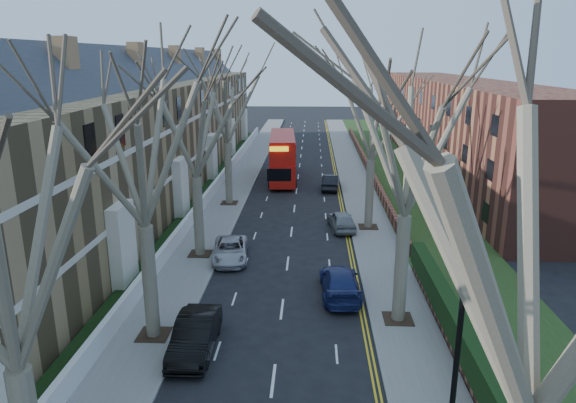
# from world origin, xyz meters

# --- Properties ---
(pavement_left) EXTENTS (3.00, 102.00, 0.12)m
(pavement_left) POSITION_xyz_m (-6.00, 39.00, 0.06)
(pavement_left) COLOR slate
(pavement_left) RESTS_ON ground
(pavement_right) EXTENTS (3.00, 102.00, 0.12)m
(pavement_right) POSITION_xyz_m (6.00, 39.00, 0.06)
(pavement_right) COLOR slate
(pavement_right) RESTS_ON ground
(terrace_left) EXTENTS (9.70, 78.00, 13.60)m
(terrace_left) POSITION_xyz_m (-13.65, 31.00, 5.53)
(terrace_left) COLOR olive
(terrace_left) RESTS_ON ground
(flats_right) EXTENTS (13.97, 54.00, 10.00)m
(flats_right) POSITION_xyz_m (17.46, 43.00, 4.98)
(flats_right) COLOR brown
(flats_right) RESTS_ON ground
(wall_hedge_right) EXTENTS (0.70, 24.00, 1.80)m
(wall_hedge_right) POSITION_xyz_m (7.70, 2.00, 1.12)
(wall_hedge_right) COLOR brown
(wall_hedge_right) RESTS_ON ground
(front_wall_left) EXTENTS (0.30, 78.00, 1.00)m
(front_wall_left) POSITION_xyz_m (-7.65, 31.00, 0.62)
(front_wall_left) COLOR white
(front_wall_left) RESTS_ON ground
(grass_verge_right) EXTENTS (6.00, 102.00, 0.06)m
(grass_verge_right) POSITION_xyz_m (10.50, 39.00, 0.15)
(grass_verge_right) COLOR #1E3814
(grass_verge_right) RESTS_ON ground
(lamp_post) EXTENTS (0.18, 0.50, 8.11)m
(lamp_post) POSITION_xyz_m (5.00, -3.50, 4.57)
(lamp_post) COLOR black
(lamp_post) RESTS_ON ground
(tree_left_mid) EXTENTS (10.50, 10.50, 14.71)m
(tree_left_mid) POSITION_xyz_m (-5.70, 6.00, 9.56)
(tree_left_mid) COLOR #6C614D
(tree_left_mid) RESTS_ON ground
(tree_left_far) EXTENTS (10.15, 10.15, 14.22)m
(tree_left_far) POSITION_xyz_m (-5.70, 16.00, 9.24)
(tree_left_far) COLOR #6C614D
(tree_left_far) RESTS_ON ground
(tree_left_dist) EXTENTS (10.50, 10.50, 14.71)m
(tree_left_dist) POSITION_xyz_m (-5.70, 28.00, 9.56)
(tree_left_dist) COLOR #6C614D
(tree_left_dist) RESTS_ON ground
(tree_right_near) EXTENTS (10.85, 10.85, 15.20)m
(tree_right_near) POSITION_xyz_m (5.70, -6.00, 9.86)
(tree_right_near) COLOR #6C614D
(tree_right_near) RESTS_ON ground
(tree_right_mid) EXTENTS (10.50, 10.50, 14.71)m
(tree_right_mid) POSITION_xyz_m (5.70, 8.00, 9.56)
(tree_right_mid) COLOR #6C614D
(tree_right_mid) RESTS_ON ground
(tree_right_far) EXTENTS (10.15, 10.15, 14.22)m
(tree_right_far) POSITION_xyz_m (5.70, 22.00, 9.24)
(tree_right_far) COLOR #6C614D
(tree_right_far) RESTS_ON ground
(double_decker_bus) EXTENTS (3.26, 11.13, 4.60)m
(double_decker_bus) POSITION_xyz_m (-1.61, 37.52, 2.26)
(double_decker_bus) COLOR #B8140D
(double_decker_bus) RESTS_ON ground
(car_left_mid) EXTENTS (1.67, 4.69, 1.54)m
(car_left_mid) POSITION_xyz_m (-3.54, 4.98, 0.77)
(car_left_mid) COLOR black
(car_left_mid) RESTS_ON ground
(car_left_far) EXTENTS (2.59, 4.80, 1.28)m
(car_left_far) POSITION_xyz_m (-3.65, 15.46, 0.64)
(car_left_far) COLOR #AEADB3
(car_left_far) RESTS_ON ground
(car_right_near) EXTENTS (2.22, 5.07, 1.45)m
(car_right_near) POSITION_xyz_m (3.02, 10.75, 0.73)
(car_right_near) COLOR navy
(car_right_near) RESTS_ON ground
(car_right_mid) EXTENTS (2.21, 4.31, 1.40)m
(car_right_mid) POSITION_xyz_m (3.68, 21.74, 0.70)
(car_right_mid) COLOR gray
(car_right_mid) RESTS_ON ground
(car_right_far) EXTENTS (1.84, 4.48, 1.44)m
(car_right_far) POSITION_xyz_m (3.26, 33.79, 0.72)
(car_right_far) COLOR black
(car_right_far) RESTS_ON ground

